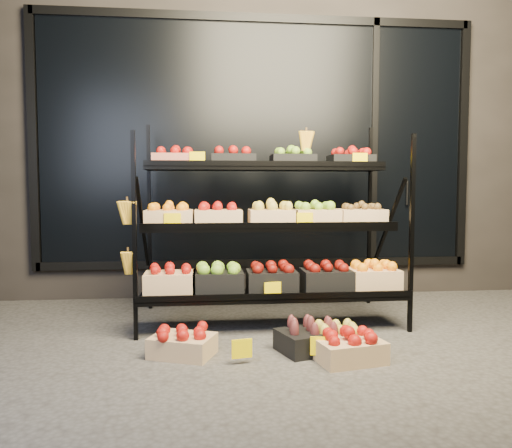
{
  "coord_description": "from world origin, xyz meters",
  "views": [
    {
      "loc": [
        -0.52,
        -3.42,
        1.09
      ],
      "look_at": [
        -0.12,
        0.55,
        0.81
      ],
      "focal_mm": 35.0,
      "sensor_mm": 36.0,
      "label": 1
    }
  ],
  "objects": [
    {
      "name": "floor_crate_midleft",
      "position": [
        0.18,
        -0.19,
        0.1
      ],
      "size": [
        0.49,
        0.42,
        0.21
      ],
      "rotation": [
        0.0,
        0.0,
        0.33
      ],
      "color": "black",
      "rests_on": "ground"
    },
    {
      "name": "floor_crate_right",
      "position": [
        0.35,
        -0.2,
        0.08
      ],
      "size": [
        0.35,
        0.26,
        0.18
      ],
      "rotation": [
        0.0,
        0.0,
        0.04
      ],
      "color": "black",
      "rests_on": "ground"
    },
    {
      "name": "display_rack",
      "position": [
        -0.02,
        0.6,
        0.79
      ],
      "size": [
        2.18,
        1.02,
        1.7
      ],
      "color": "black",
      "rests_on": "ground"
    },
    {
      "name": "ground",
      "position": [
        0.0,
        0.0,
        0.0
      ],
      "size": [
        24.0,
        24.0,
        0.0
      ],
      "primitive_type": "plane",
      "color": "#514F4C",
      "rests_on": "ground"
    },
    {
      "name": "building",
      "position": [
        0.0,
        2.59,
        1.75
      ],
      "size": [
        6.0,
        2.08,
        3.5
      ],
      "color": "#2D2826",
      "rests_on": "ground"
    },
    {
      "name": "floor_crate_midright",
      "position": [
        0.38,
        -0.42,
        0.1
      ],
      "size": [
        0.46,
        0.38,
        0.2
      ],
      "rotation": [
        0.0,
        0.0,
        0.21
      ],
      "color": "#DEB580",
      "rests_on": "ground"
    },
    {
      "name": "floor_crate_left",
      "position": [
        -0.68,
        -0.2,
        0.09
      ],
      "size": [
        0.47,
        0.41,
        0.2
      ],
      "rotation": [
        0.0,
        0.0,
        -0.37
      ],
      "color": "#DEB580",
      "rests_on": "ground"
    },
    {
      "name": "tag_floor_b",
      "position": [
        0.2,
        -0.4,
        0.06
      ],
      "size": [
        0.13,
        0.01,
        0.12
      ],
      "primitive_type": "cube",
      "color": "#FFDB00",
      "rests_on": "ground"
    },
    {
      "name": "tag_floor_a",
      "position": [
        -0.3,
        -0.4,
        0.06
      ],
      "size": [
        0.13,
        0.01,
        0.12
      ],
      "primitive_type": "cube",
      "color": "#FFDB00",
      "rests_on": "ground"
    }
  ]
}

